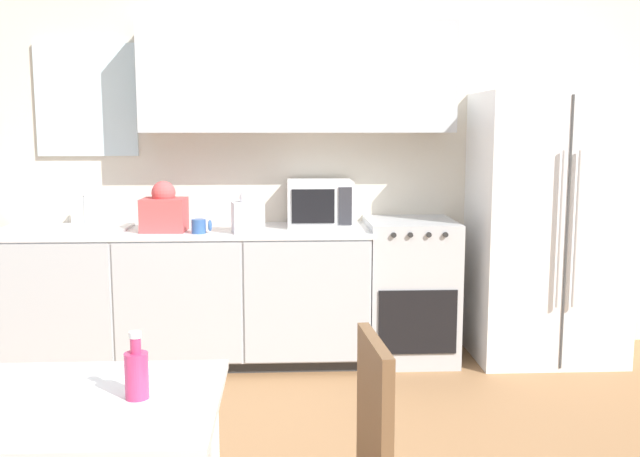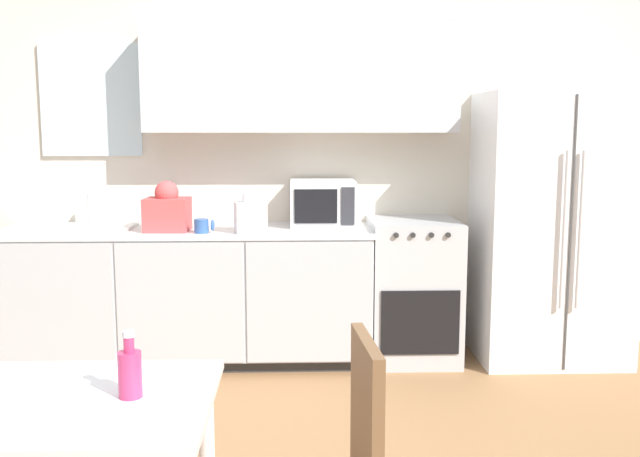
{
  "view_description": "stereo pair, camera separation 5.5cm",
  "coord_description": "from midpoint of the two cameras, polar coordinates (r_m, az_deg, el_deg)",
  "views": [
    {
      "loc": [
        0.2,
        -2.96,
        1.54
      ],
      "look_at": [
        0.37,
        0.49,
        1.05
      ],
      "focal_mm": 40.0,
      "sensor_mm": 36.0,
      "label": 1
    },
    {
      "loc": [
        0.25,
        -2.96,
        1.54
      ],
      "look_at": [
        0.37,
        0.49,
        1.05
      ],
      "focal_mm": 40.0,
      "sensor_mm": 36.0,
      "label": 2
    }
  ],
  "objects": [
    {
      "name": "refrigerator",
      "position": [
        4.94,
        17.39,
        0.08
      ],
      "size": [
        0.95,
        0.71,
        1.77
      ],
      "color": "white",
      "rests_on": "ground_plane"
    },
    {
      "name": "kitchen_counter",
      "position": [
        4.78,
        -11.07,
        -5.25
      ],
      "size": [
        2.41,
        0.66,
        0.89
      ],
      "color": "#333333",
      "rests_on": "ground_plane"
    },
    {
      "name": "grocery_bag_1",
      "position": [
        4.46,
        -6.15,
        1.13
      ],
      "size": [
        0.22,
        0.2,
        0.27
      ],
      "rotation": [
        0.0,
        0.0,
        0.21
      ],
      "color": "white",
      "rests_on": "kitchen_counter"
    },
    {
      "name": "drink_bottle",
      "position": [
        2.25,
        -15.16,
        -11.06
      ],
      "size": [
        0.07,
        0.07,
        0.21
      ],
      "color": "#DB386B",
      "rests_on": "dining_table"
    },
    {
      "name": "grocery_bag_0",
      "position": [
        4.6,
        -12.7,
        1.42
      ],
      "size": [
        0.28,
        0.24,
        0.32
      ],
      "rotation": [
        0.0,
        0.0,
        -0.04
      ],
      "color": "#D14C4C",
      "rests_on": "kitchen_counter"
    },
    {
      "name": "kitchen_sink",
      "position": [
        4.85,
        -19.0,
        0.11
      ],
      "size": [
        0.63,
        0.39,
        0.23
      ],
      "color": "#B7BABC",
      "rests_on": "kitchen_counter"
    },
    {
      "name": "coffee_mug",
      "position": [
        4.48,
        -9.93,
        0.19
      ],
      "size": [
        0.12,
        0.09,
        0.09
      ],
      "color": "#335999",
      "rests_on": "kitchen_counter"
    },
    {
      "name": "oven_range",
      "position": [
        4.81,
        6.86,
        -4.87
      ],
      "size": [
        0.58,
        0.63,
        0.93
      ],
      "color": "#B7BABC",
      "rests_on": "ground_plane"
    },
    {
      "name": "wall_back",
      "position": [
        4.92,
        -4.93,
        7.04
      ],
      "size": [
        12.0,
        0.38,
        2.7
      ],
      "color": "beige",
      "rests_on": "ground_plane"
    },
    {
      "name": "dining_table",
      "position": [
        2.38,
        -20.78,
        -15.56
      ],
      "size": [
        0.97,
        0.7,
        0.73
      ],
      "color": "white",
      "rests_on": "ground_plane"
    },
    {
      "name": "microwave",
      "position": [
        4.74,
        -0.36,
        2.04
      ],
      "size": [
        0.43,
        0.38,
        0.3
      ],
      "color": "silver",
      "rests_on": "kitchen_counter"
    }
  ]
}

